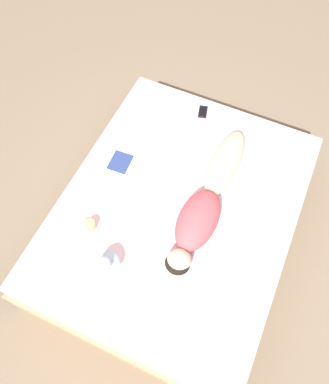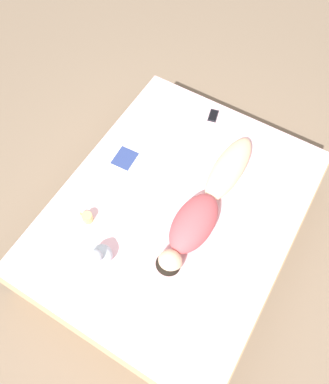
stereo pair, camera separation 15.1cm
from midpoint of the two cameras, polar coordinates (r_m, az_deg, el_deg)
name	(u,v)px [view 1 (the left image)]	position (r m, az deg, el deg)	size (l,w,h in m)	color
ground_plane	(176,233)	(3.38, 0.47, -6.30)	(12.00, 12.00, 0.00)	#7A6651
bed	(177,221)	(3.14, 0.50, -4.48)	(1.81, 2.27, 0.54)	tan
person	(207,201)	(2.82, 4.95, -1.43)	(0.29, 1.35, 0.20)	#DBB28E
open_magazine	(134,167)	(3.08, -6.08, 3.76)	(0.53, 0.31, 0.01)	silver
coffee_mug	(90,225)	(2.85, -12.80, -5.02)	(0.11, 0.08, 0.08)	tan
cell_phone	(203,112)	(3.41, 4.57, 12.03)	(0.11, 0.15, 0.01)	black
plush_toy	(109,261)	(2.67, -10.15, -10.39)	(0.16, 0.17, 0.21)	#B2BCCC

